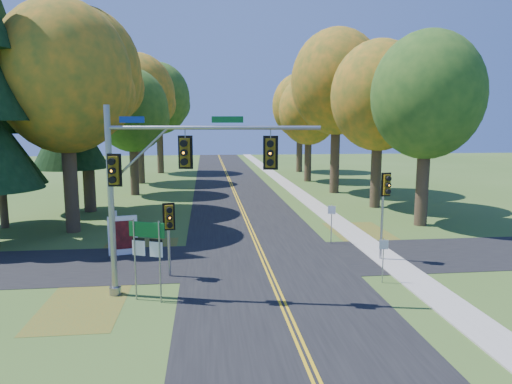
{
  "coord_description": "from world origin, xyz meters",
  "views": [
    {
      "loc": [
        -2.83,
        -19.94,
        6.78
      ],
      "look_at": [
        -0.2,
        3.68,
        3.2
      ],
      "focal_mm": 32.0,
      "sensor_mm": 36.0,
      "label": 1
    }
  ],
  "objects": [
    {
      "name": "route_sign_cluster",
      "position": [
        -5.08,
        -2.81,
        2.24
      ],
      "size": [
        1.39,
        0.61,
        3.18
      ],
      "rotation": [
        0.0,
        0.0,
        -0.4
      ],
      "color": "gray",
      "rests_on": "ground"
    },
    {
      "name": "tree_e_c",
      "position": [
        9.88,
        23.69,
        10.66
      ],
      "size": [
        8.8,
        8.8,
        15.79
      ],
      "color": "#38281C",
      "rests_on": "ground"
    },
    {
      "name": "ground",
      "position": [
        0.0,
        0.0,
        0.0
      ],
      "size": [
        160.0,
        160.0,
        0.0
      ],
      "primitive_type": "plane",
      "color": "#37591F",
      "rests_on": "ground"
    },
    {
      "name": "tree_w_a",
      "position": [
        -11.13,
        9.38,
        9.49
      ],
      "size": [
        8.0,
        8.0,
        14.15
      ],
      "color": "#38281C",
      "rests_on": "ground"
    },
    {
      "name": "tree_w_e",
      "position": [
        -8.92,
        44.09,
        10.07
      ],
      "size": [
        8.4,
        8.4,
        14.97
      ],
      "color": "#38281C",
      "rests_on": "ground"
    },
    {
      "name": "reg_sign_w",
      "position": [
        -8.0,
        5.99,
        1.37
      ],
      "size": [
        0.36,
        0.18,
        2.01
      ],
      "rotation": [
        0.0,
        0.0,
        -0.4
      ],
      "color": "gray",
      "rests_on": "ground"
    },
    {
      "name": "leaf_patch_w_far",
      "position": [
        -7.5,
        -3.0,
        0.01
      ],
      "size": [
        3.0,
        5.0,
        0.0
      ],
      "primitive_type": "cube",
      "color": "brown",
      "rests_on": "ground"
    },
    {
      "name": "pine_c",
      "position": [
        -13.0,
        16.0,
        9.69
      ],
      "size": [
        5.6,
        5.6,
        20.56
      ],
      "color": "#38281C",
      "rests_on": "ground"
    },
    {
      "name": "ped_signal_pole",
      "position": [
        -4.46,
        -0.21,
        2.51
      ],
      "size": [
        0.53,
        0.62,
        3.38
      ],
      "rotation": [
        0.0,
        0.0,
        0.21
      ],
      "color": "gray",
      "rests_on": "ground"
    },
    {
      "name": "leaf_patch_w_near",
      "position": [
        -6.5,
        4.0,
        0.01
      ],
      "size": [
        4.0,
        6.0,
        0.0
      ],
      "primitive_type": "cube",
      "color": "brown",
      "rests_on": "ground"
    },
    {
      "name": "centerline_left",
      "position": [
        -0.1,
        0.0,
        0.03
      ],
      "size": [
        0.1,
        160.0,
        0.01
      ],
      "primitive_type": "cube",
      "color": "gold",
      "rests_on": "road_main"
    },
    {
      "name": "tree_w_c",
      "position": [
        -9.54,
        24.47,
        7.94
      ],
      "size": [
        6.8,
        6.8,
        11.91
      ],
      "color": "#38281C",
      "rests_on": "ground"
    },
    {
      "name": "tree_e_e",
      "position": [
        10.47,
        43.58,
        9.19
      ],
      "size": [
        7.8,
        7.8,
        13.74
      ],
      "color": "#38281C",
      "rests_on": "ground"
    },
    {
      "name": "centerline_right",
      "position": [
        0.1,
        0.0,
        0.03
      ],
      "size": [
        0.1,
        160.0,
        0.01
      ],
      "primitive_type": "cube",
      "color": "gold",
      "rests_on": "road_main"
    },
    {
      "name": "info_kiosk",
      "position": [
        -7.15,
        3.69,
        1.02
      ],
      "size": [
        1.49,
        0.51,
        2.05
      ],
      "rotation": [
        0.0,
        0.0,
        0.21
      ],
      "color": "white",
      "rests_on": "ground"
    },
    {
      "name": "tree_w_b",
      "position": [
        -11.72,
        16.29,
        10.37
      ],
      "size": [
        8.6,
        8.6,
        15.38
      ],
      "color": "#38281C",
      "rests_on": "ground"
    },
    {
      "name": "tree_w_d",
      "position": [
        -10.13,
        33.18,
        9.78
      ],
      "size": [
        8.2,
        8.2,
        14.56
      ],
      "color": "#38281C",
      "rests_on": "ground"
    },
    {
      "name": "reg_sign_e_north",
      "position": [
        4.2,
        4.63,
        1.56
      ],
      "size": [
        0.42,
        0.19,
        2.27
      ],
      "rotation": [
        0.0,
        0.0,
        -0.37
      ],
      "color": "gray",
      "rests_on": "ground"
    },
    {
      "name": "leaf_patch_e",
      "position": [
        6.8,
        6.0,
        0.01
      ],
      "size": [
        3.5,
        8.0,
        0.0
      ],
      "primitive_type": "cube",
      "color": "brown",
      "rests_on": "ground"
    },
    {
      "name": "tree_e_d",
      "position": [
        9.26,
        32.87,
        8.24
      ],
      "size": [
        7.0,
        7.0,
        12.32
      ],
      "color": "#38281C",
      "rests_on": "ground"
    },
    {
      "name": "road_cross",
      "position": [
        0.0,
        2.0,
        0.01
      ],
      "size": [
        60.0,
        6.0,
        0.02
      ],
      "primitive_type": "cube",
      "color": "black",
      "rests_on": "ground"
    },
    {
      "name": "east_signal_pole",
      "position": [
        5.86,
        1.17,
        3.36
      ],
      "size": [
        0.51,
        0.59,
        4.43
      ],
      "rotation": [
        0.0,
        0.0,
        0.16
      ],
      "color": "#919499",
      "rests_on": "ground"
    },
    {
      "name": "traffic_mast",
      "position": [
        -4.52,
        -2.45,
        4.81
      ],
      "size": [
        8.1,
        1.9,
        7.48
      ],
      "rotation": [
        0.0,
        0.0,
        -0.2
      ],
      "color": "gray",
      "rests_on": "ground"
    },
    {
      "name": "tree_e_a",
      "position": [
        11.57,
        8.77,
        8.53
      ],
      "size": [
        7.2,
        7.2,
        12.73
      ],
      "color": "#38281C",
      "rests_on": "ground"
    },
    {
      "name": "reg_sign_e_south",
      "position": [
        4.64,
        -1.87,
        1.34
      ],
      "size": [
        0.37,
        0.12,
        1.96
      ],
      "rotation": [
        0.0,
        0.0,
        -0.27
      ],
      "color": "gray",
      "rests_on": "ground"
    },
    {
      "name": "tree_e_b",
      "position": [
        10.97,
        15.58,
        8.9
      ],
      "size": [
        7.6,
        7.6,
        13.33
      ],
      "color": "#38281C",
      "rests_on": "ground"
    },
    {
      "name": "road_main",
      "position": [
        0.0,
        0.0,
        0.01
      ],
      "size": [
        8.0,
        160.0,
        0.02
      ],
      "primitive_type": "cube",
      "color": "black",
      "rests_on": "ground"
    },
    {
      "name": "sidewalk_east",
      "position": [
        6.2,
        0.0,
        0.03
      ],
      "size": [
        1.6,
        160.0,
        0.06
      ],
      "primitive_type": "cube",
      "color": "#9E998E",
      "rests_on": "ground"
    }
  ]
}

